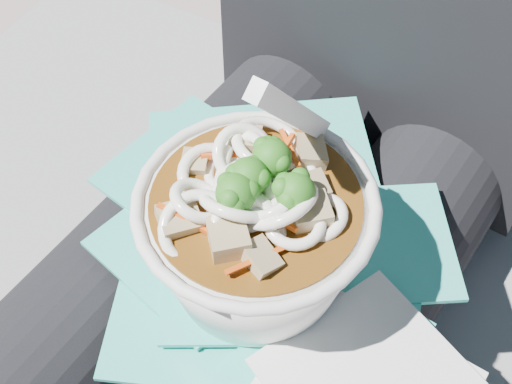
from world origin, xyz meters
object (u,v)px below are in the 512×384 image
Objects in this scene: lap at (227,308)px; plastic_bag at (269,247)px; stone_ledge at (302,329)px; person_body at (286,215)px; udon_bowl at (256,229)px.

plastic_bag is at bearing 53.67° from lap.
stone_ledge is 0.32m from lap.
person_body reaches higher than stone_ledge.
plastic_bag reaches higher than stone_ledge.
stone_ledge is at bearing 100.43° from plastic_bag.
lap is at bearing -90.00° from stone_ledge.
person_body reaches higher than plastic_bag.
stone_ledge is 0.32m from person_body.
plastic_bag is 1.73× the size of udon_bowl.
person_body is 0.08m from plastic_bag.
stone_ledge is at bearing 101.44° from udon_bowl.
plastic_bag is 0.07m from udon_bowl.
udon_bowl reaches higher than lap.
person_body reaches higher than udon_bowl.
stone_ledge is 0.46m from udon_bowl.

